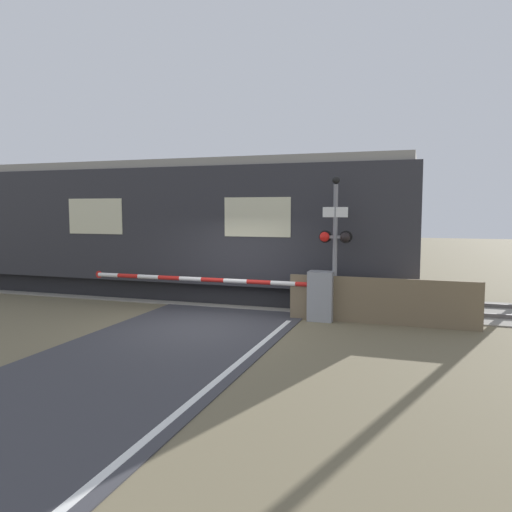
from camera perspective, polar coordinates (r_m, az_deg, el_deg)
ground_plane at (r=11.79m, az=-5.85°, el=-7.88°), size 80.00×80.00×0.00m
track_bed at (r=15.06m, az=-0.20°, el=-4.86°), size 36.00×3.20×0.13m
train at (r=16.85m, az=-15.03°, el=3.17°), size 18.53×2.82×4.13m
crossing_barrier at (r=12.32m, az=4.61°, el=-4.18°), size 6.72×0.44×1.21m
signal_post at (r=12.08m, az=9.03°, el=1.87°), size 0.79×0.26×3.47m
roadside_fence at (r=12.06m, az=14.16°, el=-5.05°), size 4.39×0.06×1.10m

